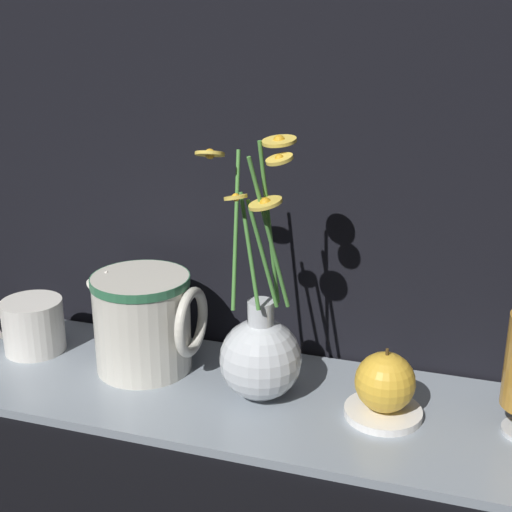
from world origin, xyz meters
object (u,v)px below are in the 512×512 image
object	(u,v)px
yellow_mug	(32,325)
ceramic_pitcher	(144,319)
orange_fruit	(385,383)
vase_with_flowers	(260,352)

from	to	relation	value
yellow_mug	ceramic_pitcher	bearing A→B (deg)	0.28
ceramic_pitcher	orange_fruit	xyz separation A→B (m)	(0.34, -0.03, -0.03)
ceramic_pitcher	yellow_mug	bearing A→B (deg)	-179.72
vase_with_flowers	orange_fruit	distance (m)	0.16
orange_fruit	ceramic_pitcher	bearing A→B (deg)	175.36
vase_with_flowers	orange_fruit	size ratio (longest dim) A/B	4.19
vase_with_flowers	yellow_mug	bearing A→B (deg)	175.51
orange_fruit	vase_with_flowers	bearing A→B (deg)	-179.35
vase_with_flowers	ceramic_pitcher	distance (m)	0.18
ceramic_pitcher	orange_fruit	size ratio (longest dim) A/B	1.94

